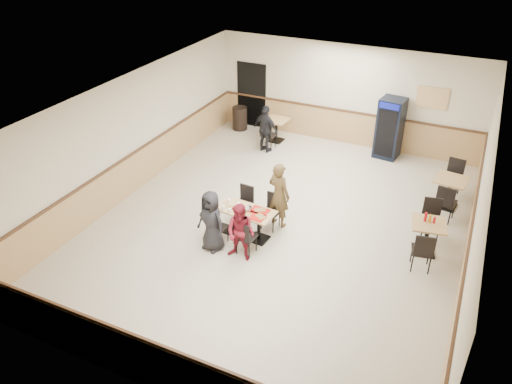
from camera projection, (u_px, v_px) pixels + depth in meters
The scene contains 20 objects.
ground at pixel (280, 224), 11.57m from camera, with size 10.00×10.00×0.00m, color beige.
room_shell at pixel (384, 170), 12.62m from camera, with size 10.00×10.00×10.00m.
main_table at pixel (246, 219), 10.96m from camera, with size 1.30×0.72×0.67m.
main_chairs at pixel (245, 219), 10.99m from camera, with size 1.22×1.55×0.85m.
diner_woman_left at pixel (211, 221), 10.44m from camera, with size 0.68×0.44×1.39m, color black.
diner_woman_right at pixel (241, 233), 10.16m from camera, with size 0.63×0.49×1.30m, color maroon.
diner_man_opposite at pixel (279, 195), 11.19m from camera, with size 0.57×0.38×1.57m, color brown.
lone_diner at pixel (266, 129), 14.54m from camera, with size 0.83×0.35×1.42m, color black.
tabletop_clutter at pixel (248, 211), 10.77m from camera, with size 1.07×0.57×0.12m.
side_table_near at pixel (427, 233), 10.42m from camera, with size 0.81×0.81×0.74m.
side_table_near_chair_south at pixel (422, 249), 9.97m from camera, with size 0.43×0.43×0.93m, color black, non-canonical shape.
side_table_near_chair_north at pixel (431, 220), 10.89m from camera, with size 0.43×0.43×0.93m, color black, non-canonical shape.
side_table_far at pixel (450, 188), 11.98m from camera, with size 0.81×0.81×0.77m.
side_table_far_chair_south at pixel (446, 201), 11.51m from camera, with size 0.45×0.45×0.97m, color black, non-canonical shape.
side_table_far_chair_north at pixel (452, 178), 12.47m from camera, with size 0.45×0.45×0.97m, color black, non-canonical shape.
condiment_caddy at pixel (429, 218), 10.30m from camera, with size 0.23×0.06×0.20m.
back_table at pixel (276, 127), 15.29m from camera, with size 0.71×0.71×0.71m.
back_table_chair_lone at pixel (269, 134), 14.86m from camera, with size 0.42×0.42×0.90m, color black, non-canonical shape.
pepsi_cooler at pixel (390, 128), 14.18m from camera, with size 0.74×0.74×1.75m.
trash_bin at pixel (240, 118), 16.14m from camera, with size 0.47×0.47×0.75m, color black.
Camera 1 is at (3.55, -8.92, 6.53)m, focal length 35.00 mm.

